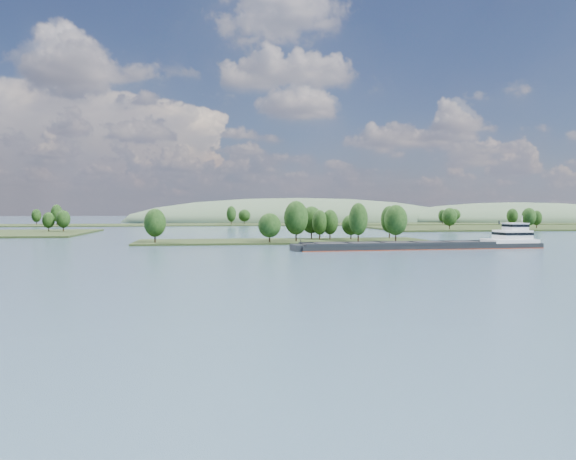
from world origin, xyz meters
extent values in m
plane|color=#3A4F65|center=(0.00, 120.00, 0.00)|extent=(1800.00, 1800.00, 0.00)
cube|color=black|center=(0.00, 180.00, 0.00)|extent=(100.00, 30.00, 1.20)
cylinder|color=black|center=(23.35, 169.15, 2.70)|extent=(0.50, 0.50, 4.21)
ellipsoid|color=black|center=(23.35, 169.15, 8.06)|extent=(6.33, 6.33, 10.82)
cylinder|color=black|center=(11.58, 189.81, 2.53)|extent=(0.50, 0.50, 3.87)
ellipsoid|color=black|center=(11.58, 189.81, 7.45)|extent=(8.24, 8.24, 9.94)
cylinder|color=black|center=(3.18, 173.53, 2.82)|extent=(0.50, 0.50, 4.44)
ellipsoid|color=black|center=(3.18, 173.53, 8.46)|extent=(8.21, 8.21, 11.41)
cylinder|color=black|center=(13.24, 183.17, 2.32)|extent=(0.50, 0.50, 3.44)
ellipsoid|color=black|center=(13.24, 183.17, 6.69)|extent=(5.52, 5.52, 8.84)
cylinder|color=black|center=(-6.20, 169.49, 2.15)|extent=(0.50, 0.50, 3.11)
ellipsoid|color=black|center=(-6.20, 169.49, 6.11)|extent=(7.47, 7.47, 7.99)
cylinder|color=black|center=(-42.88, 174.29, 2.39)|extent=(0.50, 0.50, 3.58)
ellipsoid|color=black|center=(-42.88, 174.29, 6.95)|extent=(7.05, 7.05, 9.22)
cylinder|color=black|center=(17.12, 183.85, 2.34)|extent=(0.50, 0.50, 3.49)
ellipsoid|color=black|center=(17.12, 183.85, 6.78)|extent=(5.94, 5.94, 8.96)
cylinder|color=black|center=(40.33, 187.32, 2.57)|extent=(0.50, 0.50, 3.94)
ellipsoid|color=black|center=(40.33, 187.32, 7.57)|extent=(6.50, 6.50, 10.12)
cylinder|color=black|center=(36.31, 169.17, 2.60)|extent=(0.50, 0.50, 4.00)
ellipsoid|color=black|center=(36.31, 169.17, 7.69)|extent=(7.75, 7.75, 10.29)
cylinder|color=black|center=(25.24, 185.47, 2.03)|extent=(0.50, 0.50, 2.86)
ellipsoid|color=black|center=(25.24, 185.47, 5.66)|extent=(6.76, 6.76, 7.34)
cylinder|color=black|center=(-93.32, 268.72, 2.46)|extent=(0.50, 0.50, 3.33)
ellipsoid|color=black|center=(-93.32, 268.72, 6.70)|extent=(6.59, 6.59, 8.56)
cylinder|color=black|center=(-100.52, 270.68, 2.31)|extent=(0.50, 0.50, 3.02)
ellipsoid|color=black|center=(-100.52, 270.68, 6.14)|extent=(5.80, 5.80, 7.76)
cylinder|color=black|center=(100.69, 267.81, 2.66)|extent=(0.50, 0.50, 3.72)
ellipsoid|color=black|center=(100.69, 267.81, 7.38)|extent=(7.88, 7.88, 9.56)
cylinder|color=black|center=(143.75, 264.47, 2.67)|extent=(0.50, 0.50, 3.74)
ellipsoid|color=black|center=(143.75, 264.47, 7.42)|extent=(7.48, 7.48, 9.61)
cylinder|color=black|center=(157.81, 279.38, 2.43)|extent=(0.50, 0.50, 3.26)
ellipsoid|color=black|center=(157.81, 279.38, 6.58)|extent=(5.79, 5.79, 8.38)
cylinder|color=black|center=(165.32, 317.33, 2.63)|extent=(0.50, 0.50, 3.65)
ellipsoid|color=black|center=(165.32, 317.33, 7.27)|extent=(7.01, 7.01, 9.39)
cube|color=black|center=(0.00, 400.00, 0.00)|extent=(900.00, 60.00, 1.20)
cylinder|color=black|center=(-142.05, 400.10, 2.41)|extent=(0.50, 0.50, 3.61)
ellipsoid|color=black|center=(-142.05, 400.10, 7.00)|extent=(6.52, 6.52, 9.29)
cylinder|color=black|center=(147.85, 382.50, 2.34)|extent=(0.50, 0.50, 3.49)
ellipsoid|color=black|center=(147.85, 382.50, 6.78)|extent=(6.01, 6.01, 8.97)
cylinder|color=black|center=(2.78, 404.90, 2.37)|extent=(0.50, 0.50, 3.54)
ellipsoid|color=black|center=(2.78, 404.90, 6.88)|extent=(8.95, 8.95, 9.11)
cylinder|color=black|center=(173.27, 417.07, 2.46)|extent=(0.50, 0.50, 3.72)
ellipsoid|color=black|center=(173.27, 417.07, 7.20)|extent=(9.95, 9.95, 9.57)
cylinder|color=black|center=(-127.96, 397.46, 2.92)|extent=(0.50, 0.50, 4.63)
ellipsoid|color=black|center=(-127.96, 397.46, 8.80)|extent=(7.88, 7.88, 11.91)
cylinder|color=black|center=(56.29, 391.71, 2.10)|extent=(0.50, 0.50, 3.00)
ellipsoid|color=black|center=(56.29, 391.71, 5.91)|extent=(8.27, 8.27, 7.71)
cylinder|color=black|center=(-8.14, 380.63, 2.75)|extent=(0.50, 0.50, 4.29)
ellipsoid|color=black|center=(-8.14, 380.63, 8.20)|extent=(6.64, 6.64, 11.04)
ellipsoid|color=#3E553A|center=(260.00, 470.00, 0.00)|extent=(260.00, 140.00, 36.00)
ellipsoid|color=#3E553A|center=(60.00, 500.00, 0.00)|extent=(320.00, 160.00, 44.00)
cube|color=black|center=(34.16, 141.18, 0.45)|extent=(72.27, 12.89, 1.98)
cube|color=maroon|center=(34.16, 141.18, 0.04)|extent=(72.46, 13.07, 0.22)
cube|color=black|center=(26.74, 145.19, 1.71)|extent=(55.65, 3.39, 0.72)
cube|color=black|center=(27.22, 136.39, 1.71)|extent=(55.65, 3.39, 0.72)
cube|color=black|center=(26.98, 140.79, 1.57)|extent=(54.27, 11.01, 0.27)
cube|color=black|center=(7.24, 139.71, 1.84)|extent=(8.48, 7.80, 0.31)
cube|color=black|center=(17.11, 140.25, 1.84)|extent=(8.48, 7.80, 0.31)
cube|color=black|center=(26.98, 140.79, 1.84)|extent=(8.48, 7.80, 0.31)
cube|color=black|center=(36.85, 141.33, 1.84)|extent=(8.48, 7.80, 0.31)
cube|color=black|center=(46.72, 141.87, 1.84)|extent=(8.48, 7.80, 0.31)
cube|color=black|center=(-2.18, 139.20, 0.81)|extent=(3.13, 8.22, 1.80)
cylinder|color=black|center=(-1.28, 139.25, 2.07)|extent=(0.23, 0.23, 1.98)
cube|color=silver|center=(61.97, 142.70, 1.98)|extent=(14.83, 9.40, 1.08)
cube|color=silver|center=(62.87, 142.75, 3.77)|extent=(9.36, 7.67, 2.70)
cube|color=black|center=(62.87, 142.75, 4.13)|extent=(9.55, 7.86, 0.81)
cube|color=silver|center=(63.77, 142.79, 6.11)|extent=(5.68, 5.68, 1.98)
cube|color=black|center=(63.77, 142.79, 6.47)|extent=(5.87, 5.87, 0.72)
cube|color=silver|center=(63.77, 142.79, 7.19)|extent=(6.06, 6.06, 0.18)
cylinder|color=silver|center=(66.01, 142.92, 8.27)|extent=(0.19, 0.19, 2.34)
cylinder|color=black|center=(60.03, 145.29, 7.37)|extent=(0.47, 0.47, 1.08)
camera|label=1|loc=(-27.47, -10.83, 11.18)|focal=35.00mm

